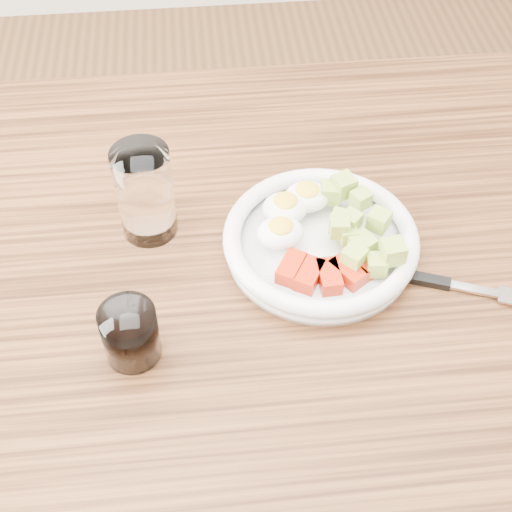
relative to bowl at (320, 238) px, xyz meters
The scene contains 5 objects.
dining_table 0.15m from the bowl, 152.28° to the right, with size 1.50×0.90×0.77m.
bowl is the anchor object (origin of this frame).
fork 0.15m from the bowl, 28.18° to the right, with size 0.22×0.09×0.01m.
water_glass 0.23m from the bowl, 164.53° to the left, with size 0.07×0.07×0.13m, color white.
coffee_glass 0.27m from the bowl, 150.33° to the right, with size 0.06×0.06×0.07m.
Camera 1 is at (-0.07, -0.56, 1.46)m, focal length 50.00 mm.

